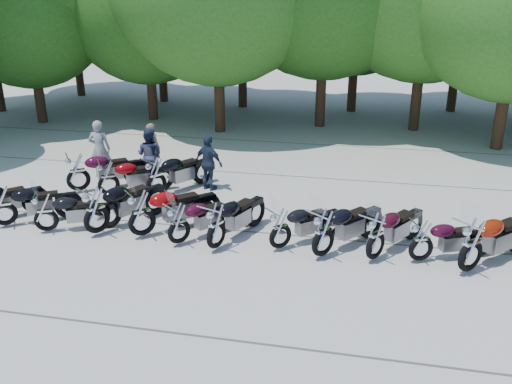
% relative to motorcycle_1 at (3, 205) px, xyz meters
% --- Properties ---
extents(ground, '(90.00, 90.00, 0.00)m').
position_rel_motorcycle_1_xyz_m(ground, '(6.42, -0.50, -0.63)').
color(ground, '#A19B91').
rests_on(ground, ground).
extents(tree_1, '(6.97, 6.97, 8.55)m').
position_rel_motorcycle_1_xyz_m(tree_1, '(-5.62, 10.74, 4.44)').
color(tree_1, '#3A2614').
rests_on(tree_1, ground).
extents(tree_2, '(7.31, 7.31, 8.97)m').
position_rel_motorcycle_1_xyz_m(tree_2, '(-0.83, 12.34, 4.69)').
color(tree_2, '#3A2614').
rests_on(tree_2, ground).
extents(motorcycle_1, '(2.22, 1.79, 1.25)m').
position_rel_motorcycle_1_xyz_m(motorcycle_1, '(0.00, 0.00, 0.00)').
color(motorcycle_1, black).
rests_on(motorcycle_1, ground).
extents(motorcycle_2, '(2.16, 1.42, 1.18)m').
position_rel_motorcycle_1_xyz_m(motorcycle_2, '(1.24, -0.10, -0.04)').
color(motorcycle_2, black).
rests_on(motorcycle_2, ground).
extents(motorcycle_3, '(1.96, 2.56, 1.43)m').
position_rel_motorcycle_1_xyz_m(motorcycle_3, '(2.56, 0.05, 0.09)').
color(motorcycle_3, black).
rests_on(motorcycle_3, ground).
extents(motorcycle_4, '(2.31, 2.22, 1.39)m').
position_rel_motorcycle_1_xyz_m(motorcycle_4, '(3.73, 0.13, 0.07)').
color(motorcycle_4, '#880406').
rests_on(motorcycle_4, ground).
extents(motorcycle_5, '(1.85, 2.07, 1.21)m').
position_rel_motorcycle_1_xyz_m(motorcycle_5, '(4.76, -0.09, -0.02)').
color(motorcycle_5, '#330717').
rests_on(motorcycle_5, ground).
extents(motorcycle_6, '(1.52, 2.42, 1.31)m').
position_rel_motorcycle_1_xyz_m(motorcycle_6, '(5.70, -0.15, 0.03)').
color(motorcycle_6, black).
rests_on(motorcycle_6, ground).
extents(motorcycle_7, '(1.97, 1.89, 1.18)m').
position_rel_motorcycle_1_xyz_m(motorcycle_7, '(7.18, 0.14, -0.03)').
color(motorcycle_7, black).
rests_on(motorcycle_7, ground).
extents(motorcycle_8, '(2.04, 2.32, 1.34)m').
position_rel_motorcycle_1_xyz_m(motorcycle_8, '(8.20, -0.06, 0.05)').
color(motorcycle_8, black).
rests_on(motorcycle_8, ground).
extents(motorcycle_9, '(1.84, 2.29, 1.29)m').
position_rel_motorcycle_1_xyz_m(motorcycle_9, '(9.37, 0.04, 0.02)').
color(motorcycle_9, black).
rests_on(motorcycle_9, ground).
extents(motorcycle_10, '(2.12, 1.37, 1.15)m').
position_rel_motorcycle_1_xyz_m(motorcycle_10, '(10.38, 0.16, -0.05)').
color(motorcycle_10, '#310619').
rests_on(motorcycle_10, ground).
extents(motorcycle_11, '(2.37, 2.34, 1.44)m').
position_rel_motorcycle_1_xyz_m(motorcycle_11, '(11.38, -0.15, 0.10)').
color(motorcycle_11, maroon).
rests_on(motorcycle_11, ground).
extents(motorcycle_14, '(2.41, 2.03, 1.38)m').
position_rel_motorcycle_1_xyz_m(motorcycle_14, '(0.61, 2.70, 0.06)').
color(motorcycle_14, '#3B081D').
rests_on(motorcycle_14, ground).
extents(motorcycle_15, '(2.23, 1.77, 1.25)m').
position_rel_motorcycle_1_xyz_m(motorcycle_15, '(1.65, 2.57, 0.00)').
color(motorcycle_15, '#780409').
rests_on(motorcycle_15, ground).
extents(motorcycle_16, '(1.98, 2.43, 1.38)m').
position_rel_motorcycle_1_xyz_m(motorcycle_16, '(3.06, 2.78, 0.06)').
color(motorcycle_16, black).
rests_on(motorcycle_16, ground).
extents(rider_0, '(0.75, 0.56, 1.89)m').
position_rel_motorcycle_1_xyz_m(rider_0, '(0.59, 4.22, 0.32)').
color(rider_0, gray).
rests_on(rider_0, ground).
extents(rider_1, '(0.92, 0.76, 1.73)m').
position_rel_motorcycle_1_xyz_m(rider_1, '(2.33, 4.14, 0.24)').
color(rider_1, '#202744').
rests_on(rider_1, ground).
extents(rider_2, '(1.09, 0.78, 1.72)m').
position_rel_motorcycle_1_xyz_m(rider_2, '(4.39, 3.76, 0.23)').
color(rider_2, '#1C2A3C').
rests_on(rider_2, ground).
extents(rider_3, '(0.70, 0.55, 1.69)m').
position_rel_motorcycle_1_xyz_m(rider_3, '(2.08, 5.00, 0.22)').
color(rider_3, brown).
rests_on(rider_3, ground).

